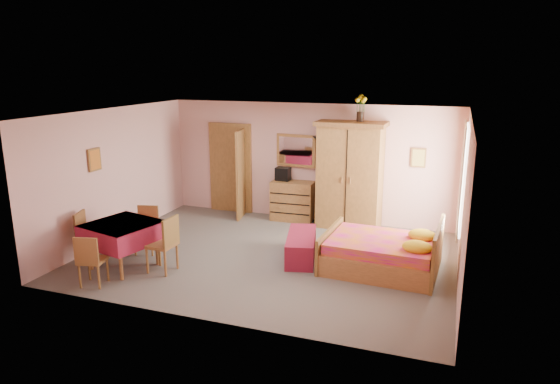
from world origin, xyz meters
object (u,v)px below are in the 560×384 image
at_px(chest_of_drawers, 293,201).
at_px(wall_mirror, 296,151).
at_px(bench, 301,246).
at_px(chair_north, 146,231).
at_px(wardrobe, 350,176).
at_px(floor_lamp, 317,180).
at_px(dining_table, 124,245).
at_px(sunflower_vase, 361,108).
at_px(bed, 382,244).
at_px(chair_east, 161,244).
at_px(chair_south, 93,260).
at_px(chair_west, 92,237).
at_px(stereo, 283,174).

distance_m(chest_of_drawers, wall_mirror, 1.13).
bearing_deg(bench, chair_north, -165.73).
relative_size(chest_of_drawers, wardrobe, 0.41).
relative_size(floor_lamp, chair_north, 2.22).
bearing_deg(dining_table, sunflower_vase, 46.88).
height_order(bed, chair_east, chair_east).
distance_m(wardrobe, chair_east, 4.26).
xyz_separation_m(floor_lamp, chair_south, (-2.45, -4.37, -0.54)).
distance_m(bench, chair_west, 3.71).
bearing_deg(floor_lamp, chair_north, -130.50).
height_order(floor_lamp, chair_north, floor_lamp).
height_order(bench, chair_south, chair_south).
xyz_separation_m(floor_lamp, chair_east, (-1.72, -3.54, -0.47)).
distance_m(stereo, chair_south, 4.71).
relative_size(floor_lamp, chair_west, 2.10).
bearing_deg(chair_south, bench, 25.05).
height_order(sunflower_vase, chair_north, sunflower_vase).
height_order(chest_of_drawers, chair_west, chair_west).
xyz_separation_m(bed, chair_west, (-4.86, -1.37, 0.01)).
bearing_deg(bed, bench, -177.96).
distance_m(floor_lamp, chair_south, 5.04).
bearing_deg(chair_east, bench, -54.47).
distance_m(bed, chair_west, 5.05).
relative_size(dining_table, chair_west, 1.18).
bearing_deg(chair_north, stereo, -134.25).
bearing_deg(floor_lamp, bench, -81.83).
bearing_deg(bench, stereo, 116.93).
distance_m(wardrobe, chair_north, 4.30).
xyz_separation_m(dining_table, chair_east, (0.71, 0.07, 0.09)).
xyz_separation_m(wardrobe, bench, (-0.43, -2.06, -0.91)).
bearing_deg(bed, chair_west, -161.27).
distance_m(floor_lamp, sunflower_vase, 1.82).
relative_size(wall_mirror, chair_east, 0.95).
bearing_deg(bed, chair_east, -156.07).
bearing_deg(chair_east, bed, -67.09).
height_order(chest_of_drawers, chair_north, chest_of_drawers).
relative_size(wall_mirror, chair_north, 1.07).
bearing_deg(chair_north, bed, 175.02).
relative_size(floor_lamp, chair_east, 1.98).
relative_size(wall_mirror, dining_table, 0.85).
relative_size(bed, chair_east, 1.97).
bearing_deg(wall_mirror, chair_east, -103.02).
relative_size(chest_of_drawers, stereo, 3.00).
xyz_separation_m(wardrobe, sunflower_vase, (0.16, 0.08, 1.41)).
bearing_deg(chest_of_drawers, stereo, 164.93).
distance_m(floor_lamp, chair_west, 4.77).
bearing_deg(stereo, chair_north, -120.06).
relative_size(chest_of_drawers, bench, 0.71).
bearing_deg(chair_south, stereo, 56.04).
distance_m(stereo, bench, 2.58).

